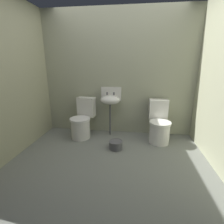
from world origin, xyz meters
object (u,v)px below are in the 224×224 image
at_px(toilet_left, 82,121).
at_px(sink, 110,100).
at_px(bucket, 116,145).
at_px(toilet_right, 159,125).

relative_size(toilet_left, sink, 0.79).
bearing_deg(bucket, toilet_right, 29.68).
height_order(toilet_right, bucket, toilet_right).
height_order(sink, bucket, sink).
height_order(toilet_left, bucket, toilet_left).
xyz_separation_m(toilet_left, bucket, (0.74, -0.45, -0.24)).
bearing_deg(bucket, toilet_left, 148.82).
bearing_deg(sink, bucket, -73.47).
bearing_deg(toilet_right, toilet_left, -2.63).
relative_size(toilet_left, bucket, 3.10).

